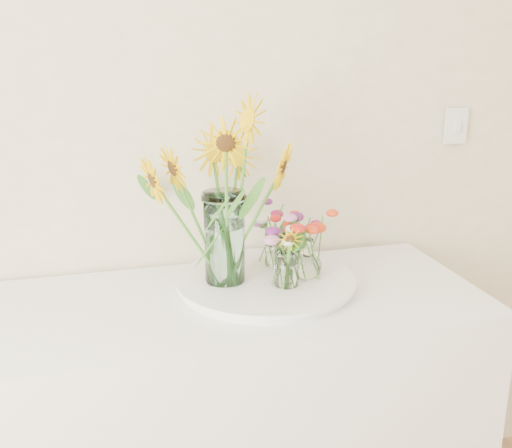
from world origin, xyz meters
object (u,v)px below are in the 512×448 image
Objects in this scene: tray at (266,284)px; mason_jar at (224,238)px; small_vase_a at (286,268)px; counter at (233,438)px; small_vase_b at (308,258)px; small_vase_c at (275,249)px.

mason_jar is (-0.12, 0.01, 0.14)m from tray.
tray is 4.33× the size of small_vase_a.
small_vase_a reaches higher than tray.
small_vase_b is at bearing 6.97° from counter.
mason_jar reaches higher than small_vase_c.
tray is 4.12× the size of small_vase_b.
tray is 1.86× the size of mason_jar.
counter is 13.09× the size of small_vase_c.
counter is 0.48m from tray.
tray is 0.14m from small_vase_b.
mason_jar is at bearing -153.37° from small_vase_c.
small_vase_b is (0.12, -0.02, 0.07)m from tray.
tray is at bearing -5.96° from mason_jar.
mason_jar is 0.19m from small_vase_a.
small_vase_b is at bearing -8.29° from tray.
mason_jar is 2.47× the size of small_vase_c.
tray is 0.10m from small_vase_a.
small_vase_a reaches higher than small_vase_c.
tray is 0.13m from small_vase_c.
tray is at bearing -120.06° from small_vase_c.
counter is at bearing -139.47° from small_vase_c.
small_vase_a is (0.15, -0.02, 0.53)m from counter.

